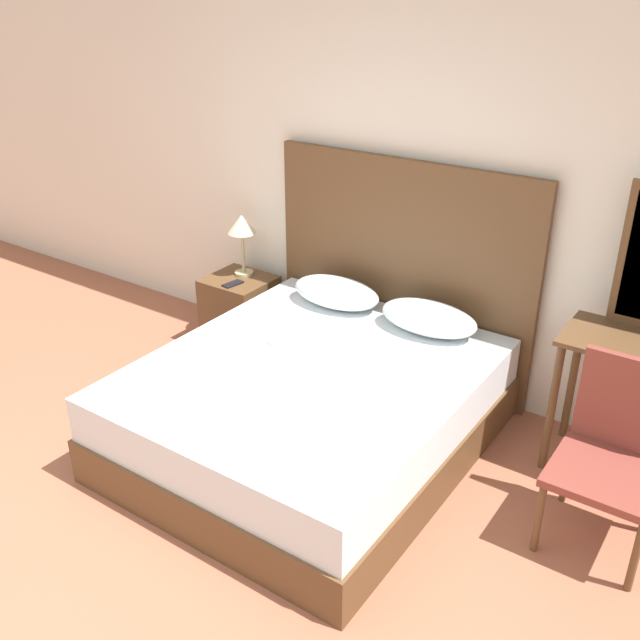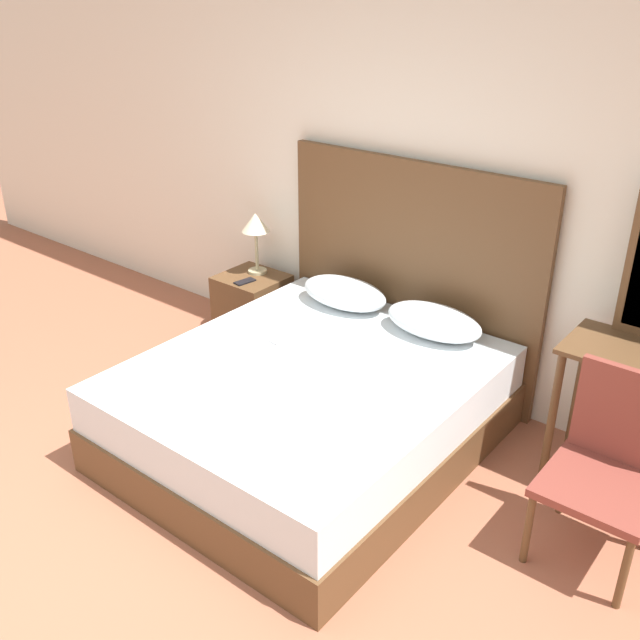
{
  "view_description": "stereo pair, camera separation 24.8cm",
  "coord_description": "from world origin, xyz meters",
  "px_view_note": "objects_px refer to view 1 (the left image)",
  "views": [
    {
      "loc": [
        2.1,
        -1.11,
        2.48
      ],
      "look_at": [
        0.13,
        1.75,
        0.77
      ],
      "focal_mm": 40.0,
      "sensor_mm": 36.0,
      "label": 1
    },
    {
      "loc": [
        2.3,
        -0.97,
        2.48
      ],
      "look_at": [
        0.13,
        1.75,
        0.77
      ],
      "focal_mm": 40.0,
      "sensor_mm": 36.0,
      "label": 2
    }
  ],
  "objects_px": {
    "phone_on_bed": "(280,340)",
    "chair": "(616,447)",
    "table_lamp": "(242,228)",
    "bed": "(310,408)",
    "nightstand": "(240,310)",
    "phone_on_nightstand": "(233,284)"
  },
  "relations": [
    {
      "from": "nightstand",
      "to": "chair",
      "type": "relative_size",
      "value": 0.56
    },
    {
      "from": "phone_on_bed",
      "to": "chair",
      "type": "distance_m",
      "value": 1.9
    },
    {
      "from": "phone_on_nightstand",
      "to": "chair",
      "type": "height_order",
      "value": "chair"
    },
    {
      "from": "bed",
      "to": "nightstand",
      "type": "bearing_deg",
      "value": 146.66
    },
    {
      "from": "table_lamp",
      "to": "chair",
      "type": "bearing_deg",
      "value": -12.59
    },
    {
      "from": "phone_on_bed",
      "to": "nightstand",
      "type": "distance_m",
      "value": 1.08
    },
    {
      "from": "bed",
      "to": "phone_on_nightstand",
      "type": "height_order",
      "value": "bed"
    },
    {
      "from": "table_lamp",
      "to": "phone_on_nightstand",
      "type": "relative_size",
      "value": 2.8
    },
    {
      "from": "nightstand",
      "to": "phone_on_bed",
      "type": "bearing_deg",
      "value": -36.25
    },
    {
      "from": "phone_on_bed",
      "to": "phone_on_nightstand",
      "type": "relative_size",
      "value": 0.98
    },
    {
      "from": "nightstand",
      "to": "phone_on_nightstand",
      "type": "height_order",
      "value": "phone_on_nightstand"
    },
    {
      "from": "phone_on_bed",
      "to": "bed",
      "type": "bearing_deg",
      "value": -24.81
    },
    {
      "from": "phone_on_bed",
      "to": "chair",
      "type": "xyz_separation_m",
      "value": [
        1.89,
        0.09,
        -0.03
      ]
    },
    {
      "from": "phone_on_bed",
      "to": "table_lamp",
      "type": "bearing_deg",
      "value": 140.81
    },
    {
      "from": "phone_on_bed",
      "to": "phone_on_nightstand",
      "type": "distance_m",
      "value": 0.96
    },
    {
      "from": "phone_on_nightstand",
      "to": "nightstand",
      "type": "bearing_deg",
      "value": 109.86
    },
    {
      "from": "phone_on_nightstand",
      "to": "chair",
      "type": "bearing_deg",
      "value": -8.96
    },
    {
      "from": "nightstand",
      "to": "table_lamp",
      "type": "xyz_separation_m",
      "value": [
        -0.02,
        0.08,
        0.6
      ]
    },
    {
      "from": "phone_on_nightstand",
      "to": "table_lamp",
      "type": "bearing_deg",
      "value": 106.6
    },
    {
      "from": "table_lamp",
      "to": "nightstand",
      "type": "bearing_deg",
      "value": -77.65
    },
    {
      "from": "phone_on_bed",
      "to": "chair",
      "type": "height_order",
      "value": "chair"
    },
    {
      "from": "bed",
      "to": "chair",
      "type": "distance_m",
      "value": 1.61
    }
  ]
}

